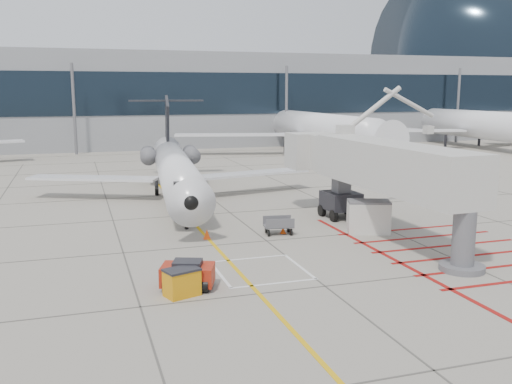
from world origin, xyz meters
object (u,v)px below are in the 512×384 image
object	(u,v)px
regional_jet	(178,154)
jet_bridge	(391,175)
pushback_tug	(188,274)
spill_bin	(182,282)

from	to	relation	value
regional_jet	jet_bridge	distance (m)	16.21
pushback_tug	spill_bin	bearing A→B (deg)	-95.16
jet_bridge	regional_jet	bearing A→B (deg)	125.88
spill_bin	pushback_tug	bearing A→B (deg)	45.12
regional_jet	jet_bridge	bearing A→B (deg)	-45.92
regional_jet	jet_bridge	xyz separation A→B (m)	(9.98, -12.77, -0.19)
jet_bridge	spill_bin	distance (m)	14.59
regional_jet	pushback_tug	size ratio (longest dim) A/B	13.25
regional_jet	pushback_tug	distance (m)	18.05
regional_jet	pushback_tug	bearing A→B (deg)	-92.68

